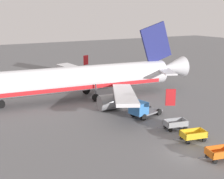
{
  "coord_description": "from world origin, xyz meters",
  "views": [
    {
      "loc": [
        -18.75,
        -18.3,
        12.61
      ],
      "look_at": [
        0.11,
        14.83,
        2.8
      ],
      "focal_mm": 47.88,
      "sensor_mm": 36.0,
      "label": 1
    }
  ],
  "objects_px": {
    "baggage_cart_second_in_row": "(193,135)",
    "airplane": "(81,79)",
    "service_truck_beside_carts": "(141,109)",
    "baggage_cart_third_in_row": "(175,124)",
    "baggage_cart_nearest": "(221,153)"
  },
  "relations": [
    {
      "from": "baggage_cart_second_in_row",
      "to": "airplane",
      "type": "bearing_deg",
      "value": 100.11
    },
    {
      "from": "service_truck_beside_carts",
      "to": "baggage_cart_third_in_row",
      "type": "bearing_deg",
      "value": -77.3
    },
    {
      "from": "service_truck_beside_carts",
      "to": "airplane",
      "type": "bearing_deg",
      "value": 104.49
    },
    {
      "from": "baggage_cart_nearest",
      "to": "baggage_cart_third_in_row",
      "type": "height_order",
      "value": "same"
    },
    {
      "from": "baggage_cart_second_in_row",
      "to": "service_truck_beside_carts",
      "type": "distance_m",
      "value": 8.35
    },
    {
      "from": "baggage_cart_nearest",
      "to": "baggage_cart_third_in_row",
      "type": "xyz_separation_m",
      "value": [
        1.33,
        7.45,
        0.0
      ]
    },
    {
      "from": "baggage_cart_second_in_row",
      "to": "service_truck_beside_carts",
      "type": "relative_size",
      "value": 0.78
    },
    {
      "from": "airplane",
      "to": "baggage_cart_third_in_row",
      "type": "relative_size",
      "value": 10.39
    },
    {
      "from": "baggage_cart_nearest",
      "to": "service_truck_beside_carts",
      "type": "bearing_deg",
      "value": 89.1
    },
    {
      "from": "airplane",
      "to": "baggage_cart_third_in_row",
      "type": "height_order",
      "value": "airplane"
    },
    {
      "from": "airplane",
      "to": "baggage_cart_third_in_row",
      "type": "bearing_deg",
      "value": -76.05
    },
    {
      "from": "airplane",
      "to": "baggage_cart_nearest",
      "type": "xyz_separation_m",
      "value": [
        2.75,
        -23.87,
        -2.45
      ]
    },
    {
      "from": "baggage_cart_nearest",
      "to": "service_truck_beside_carts",
      "type": "distance_m",
      "value": 12.47
    },
    {
      "from": "baggage_cart_second_in_row",
      "to": "service_truck_beside_carts",
      "type": "xyz_separation_m",
      "value": [
        -0.57,
        8.32,
        0.5
      ]
    },
    {
      "from": "airplane",
      "to": "service_truck_beside_carts",
      "type": "distance_m",
      "value": 11.95
    }
  ]
}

